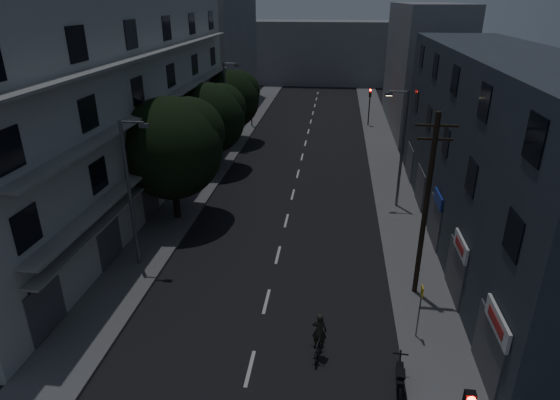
% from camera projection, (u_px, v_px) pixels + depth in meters
% --- Properties ---
extents(ground, '(160.00, 160.00, 0.00)m').
position_uv_depth(ground, '(298.00, 172.00, 39.53)').
color(ground, black).
rests_on(ground, ground).
extents(sidewalk_left, '(3.00, 90.00, 0.15)m').
position_uv_depth(sidewalk_left, '(212.00, 167.00, 40.33)').
color(sidewalk_left, '#565659').
rests_on(sidewalk_left, ground).
extents(sidewalk_right, '(3.00, 90.00, 0.15)m').
position_uv_depth(sidewalk_right, '(389.00, 175.00, 38.68)').
color(sidewalk_right, '#565659').
rests_on(sidewalk_right, ground).
extents(lane_markings, '(0.15, 60.50, 0.01)m').
position_uv_depth(lane_markings, '(304.00, 150.00, 45.22)').
color(lane_markings, beige).
rests_on(lane_markings, ground).
extents(building_left, '(7.00, 36.00, 14.00)m').
position_uv_depth(building_left, '(115.00, 103.00, 31.69)').
color(building_left, '#B4B4AF').
rests_on(building_left, ground).
extents(building_right, '(6.19, 28.00, 11.00)m').
position_uv_depth(building_right, '(498.00, 155.00, 26.01)').
color(building_right, '#2A313A').
rests_on(building_right, ground).
extents(building_far_left, '(6.00, 20.00, 16.00)m').
position_uv_depth(building_far_left, '(220.00, 45.00, 58.60)').
color(building_far_left, slate).
rests_on(building_far_left, ground).
extents(building_far_right, '(6.00, 20.00, 13.00)m').
position_uv_depth(building_far_right, '(422.00, 67.00, 51.10)').
color(building_far_right, slate).
rests_on(building_far_right, ground).
extents(building_far_end, '(24.00, 8.00, 10.00)m').
position_uv_depth(building_far_end, '(321.00, 53.00, 78.51)').
color(building_far_end, slate).
rests_on(building_far_end, ground).
extents(tree_near, '(6.46, 6.46, 7.96)m').
position_uv_depth(tree_near, '(172.00, 144.00, 29.17)').
color(tree_near, black).
rests_on(tree_near, sidewalk_left).
extents(tree_mid, '(5.82, 5.82, 7.16)m').
position_uv_depth(tree_mid, '(210.00, 116.00, 38.34)').
color(tree_mid, black).
rests_on(tree_mid, sidewalk_left).
extents(tree_far, '(5.69, 5.69, 7.04)m').
position_uv_depth(tree_far, '(231.00, 97.00, 45.71)').
color(tree_far, black).
rests_on(tree_far, sidewalk_left).
extents(traffic_signal_far_right, '(0.28, 0.37, 4.10)m').
position_uv_depth(traffic_signal_far_right, '(370.00, 99.00, 52.16)').
color(traffic_signal_far_right, black).
rests_on(traffic_signal_far_right, sidewalk_right).
extents(traffic_signal_far_left, '(0.28, 0.37, 4.10)m').
position_uv_depth(traffic_signal_far_left, '(251.00, 100.00, 51.92)').
color(traffic_signal_far_left, black).
rests_on(traffic_signal_far_left, sidewalk_left).
extents(street_lamp_left_near, '(1.51, 0.25, 8.00)m').
position_uv_depth(street_lamp_left_near, '(131.00, 188.00, 23.92)').
color(street_lamp_left_near, slate).
rests_on(street_lamp_left_near, sidewalk_left).
extents(street_lamp_right, '(1.51, 0.25, 8.00)m').
position_uv_depth(street_lamp_right, '(401.00, 144.00, 31.04)').
color(street_lamp_right, '#57585E').
rests_on(street_lamp_right, sidewalk_right).
extents(street_lamp_left_far, '(1.51, 0.25, 8.00)m').
position_uv_depth(street_lamp_left_far, '(227.00, 101.00, 43.74)').
color(street_lamp_left_far, '#53545A').
rests_on(street_lamp_left_far, sidewalk_left).
extents(utility_pole, '(1.80, 0.24, 9.00)m').
position_uv_depth(utility_pole, '(426.00, 204.00, 21.35)').
color(utility_pole, black).
rests_on(utility_pole, sidewalk_right).
extents(bus_stop_sign, '(0.06, 0.35, 2.52)m').
position_uv_depth(bus_stop_sign, '(420.00, 302.00, 19.46)').
color(bus_stop_sign, '#595B60').
rests_on(bus_stop_sign, sidewalk_right).
extents(motorcycle, '(0.58, 2.01, 1.29)m').
position_uv_depth(motorcycle, '(400.00, 379.00, 17.40)').
color(motorcycle, black).
rests_on(motorcycle, ground).
extents(cyclist, '(0.73, 1.69, 2.08)m').
position_uv_depth(cyclist, '(319.00, 342.00, 19.01)').
color(cyclist, black).
rests_on(cyclist, ground).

